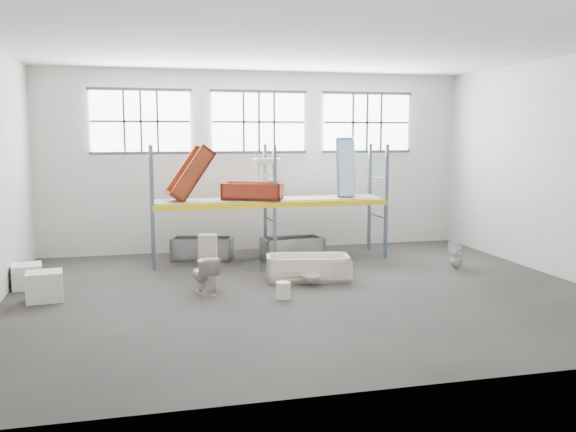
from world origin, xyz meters
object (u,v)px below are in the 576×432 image
object	(u,v)px
blue_tub_upright	(346,167)
bucket	(283,290)
bathtub_beige	(308,267)
steel_tub_left	(202,248)
cistern_tall	(208,262)
toilet_white	(456,255)
rust_tub_flat	(252,191)
steel_tub_right	(292,248)
toilet_beige	(204,274)
carton_near	(45,286)

from	to	relation	value
blue_tub_upright	bucket	distance (m)	5.30
bathtub_beige	steel_tub_left	world-z (taller)	steel_tub_left
cistern_tall	bucket	distance (m)	1.82
toilet_white	rust_tub_flat	world-z (taller)	rust_tub_flat
steel_tub_right	toilet_white	bearing A→B (deg)	-29.40
steel_tub_left	steel_tub_right	xyz separation A→B (m)	(2.30, -0.54, 0.00)
rust_tub_flat	bucket	size ratio (longest dim) A/B	4.49
steel_tub_right	rust_tub_flat	size ratio (longest dim) A/B	1.05
bathtub_beige	bucket	size ratio (longest dim) A/B	5.50
steel_tub_left	rust_tub_flat	xyz separation A→B (m)	(1.26, -0.50, 1.53)
toilet_beige	carton_near	xyz separation A→B (m)	(-3.11, 0.16, -0.10)
steel_tub_right	bucket	size ratio (longest dim) A/B	4.70
steel_tub_right	bucket	xyz separation A→B (m)	(-1.13, -3.74, -0.12)
toilet_beige	steel_tub_right	bearing A→B (deg)	-147.31
carton_near	blue_tub_upright	bearing A→B (deg)	22.61
cistern_tall	carton_near	xyz separation A→B (m)	(-3.24, -0.16, -0.29)
toilet_white	steel_tub_left	bearing A→B (deg)	-135.52
bathtub_beige	cistern_tall	xyz separation A→B (m)	(-2.28, -0.34, 0.31)
cistern_tall	steel_tub_right	distance (m)	3.63
bathtub_beige	cistern_tall	size ratio (longest dim) A/B	1.58
toilet_beige	steel_tub_right	size ratio (longest dim) A/B	0.50
steel_tub_right	blue_tub_upright	xyz separation A→B (m)	(1.55, 0.26, 2.11)
steel_tub_left	toilet_beige	bearing A→B (deg)	-95.27
rust_tub_flat	bucket	bearing A→B (deg)	-91.26
bucket	toilet_white	bearing A→B (deg)	19.69
cistern_tall	steel_tub_right	world-z (taller)	cistern_tall
steel_tub_left	bucket	bearing A→B (deg)	-74.70
steel_tub_right	blue_tub_upright	bearing A→B (deg)	9.41
toilet_beige	carton_near	size ratio (longest dim) A/B	1.15
bathtub_beige	rust_tub_flat	xyz separation A→B (m)	(-0.83, 2.32, 1.55)
toilet_white	carton_near	xyz separation A→B (m)	(-9.36, -0.73, -0.05)
cistern_tall	blue_tub_upright	world-z (taller)	blue_tub_upright
steel_tub_right	carton_near	world-z (taller)	carton_near
cistern_tall	toilet_white	distance (m)	6.15
bucket	carton_near	size ratio (longest dim) A/B	0.49
blue_tub_upright	bucket	world-z (taller)	blue_tub_upright
toilet_white	carton_near	world-z (taller)	toilet_white
carton_near	steel_tub_left	bearing A→B (deg)	44.03
toilet_white	rust_tub_flat	size ratio (longest dim) A/B	0.45
steel_tub_left	steel_tub_right	world-z (taller)	steel_tub_right
toilet_white	steel_tub_left	world-z (taller)	toilet_white
steel_tub_left	steel_tub_right	size ratio (longest dim) A/B	0.99
toilet_white	steel_tub_right	size ratio (longest dim) A/B	0.43
rust_tub_flat	blue_tub_upright	world-z (taller)	blue_tub_upright
toilet_beige	bucket	world-z (taller)	toilet_beige
toilet_white	steel_tub_right	bearing A→B (deg)	-141.33
toilet_beige	toilet_white	distance (m)	6.31
cistern_tall	bucket	xyz separation A→B (m)	(1.37, -1.12, -0.42)
bathtub_beige	bucket	xyz separation A→B (m)	(-0.91, -1.47, -0.10)
toilet_beige	bucket	xyz separation A→B (m)	(1.49, -0.81, -0.22)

